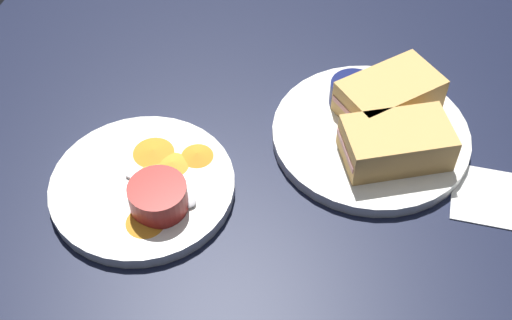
# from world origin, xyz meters

# --- Properties ---
(ground_plane) EXTENTS (1.10, 1.10, 0.03)m
(ground_plane) POSITION_xyz_m (0.00, 0.00, -0.01)
(ground_plane) COLOR black
(plate_sandwich_main) EXTENTS (0.26, 0.26, 0.02)m
(plate_sandwich_main) POSITION_xyz_m (-0.07, -0.07, 0.01)
(plate_sandwich_main) COLOR white
(plate_sandwich_main) RESTS_ON ground_plane
(sandwich_half_near) EXTENTS (0.15, 0.13, 0.05)m
(sandwich_half_near) POSITION_xyz_m (-0.10, -0.03, 0.04)
(sandwich_half_near) COLOR tan
(sandwich_half_near) RESTS_ON plate_sandwich_main
(sandwich_half_far) EXTENTS (0.14, 0.15, 0.05)m
(sandwich_half_far) POSITION_xyz_m (-0.08, -0.12, 0.04)
(sandwich_half_far) COLOR tan
(sandwich_half_far) RESTS_ON plate_sandwich_main
(ramekin_dark_sauce) EXTENTS (0.06, 0.06, 0.03)m
(ramekin_dark_sauce) POSITION_xyz_m (-0.03, -0.12, 0.03)
(ramekin_dark_sauce) COLOR #0C144C
(ramekin_dark_sauce) RESTS_ON plate_sandwich_main
(spoon_by_dark_ramekin) EXTENTS (0.09, 0.07, 0.01)m
(spoon_by_dark_ramekin) POSITION_xyz_m (-0.07, -0.08, 0.02)
(spoon_by_dark_ramekin) COLOR silver
(spoon_by_dark_ramekin) RESTS_ON plate_sandwich_main
(plate_chips_companion) EXTENTS (0.23, 0.23, 0.02)m
(plate_chips_companion) POSITION_xyz_m (0.19, 0.09, 0.01)
(plate_chips_companion) COLOR white
(plate_chips_companion) RESTS_ON ground_plane
(ramekin_light_gravy) EXTENTS (0.07, 0.07, 0.03)m
(ramekin_light_gravy) POSITION_xyz_m (0.15, 0.12, 0.03)
(ramekin_light_gravy) COLOR maroon
(ramekin_light_gravy) RESTS_ON plate_chips_companion
(spoon_by_gravy_ramekin) EXTENTS (0.10, 0.04, 0.01)m
(spoon_by_gravy_ramekin) POSITION_xyz_m (0.14, 0.10, 0.02)
(spoon_by_gravy_ramekin) COLOR silver
(spoon_by_gravy_ramekin) RESTS_ON plate_chips_companion
(plantain_chip_scatter) EXTENTS (0.12, 0.17, 0.01)m
(plantain_chip_scatter) POSITION_xyz_m (0.17, 0.08, 0.02)
(plantain_chip_scatter) COLOR orange
(plantain_chip_scatter) RESTS_ON plate_chips_companion
(paper_napkin_folded) EXTENTS (0.11, 0.09, 0.00)m
(paper_napkin_folded) POSITION_xyz_m (-0.23, -0.01, 0.00)
(paper_napkin_folded) COLOR white
(paper_napkin_folded) RESTS_ON ground_plane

